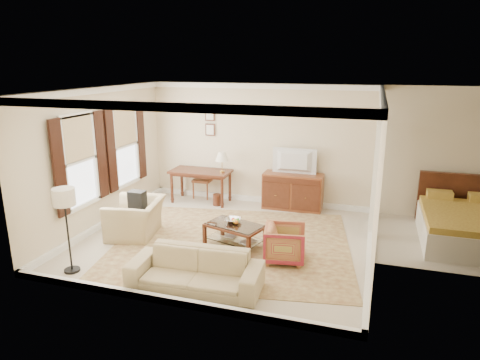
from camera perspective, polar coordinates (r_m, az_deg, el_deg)
The scene contains 21 objects.
room_shell at distance 7.87m, azimuth -2.07°, elevation 8.86°, with size 5.51×5.01×2.91m.
annex_bedroom at distance 9.24m, azimuth 28.20°, elevation -5.63°, with size 3.00×2.70×2.90m.
window_front at distance 8.72m, azimuth -20.60°, elevation 2.38°, with size 0.12×1.56×1.80m, color #CCB284, non-canonical shape.
window_rear at distance 10.00m, azimuth -15.04°, elevation 4.43°, with size 0.12×1.56×1.80m, color #CCB284, non-canonical shape.
doorway at distance 9.17m, azimuth 17.48°, elevation 0.21°, with size 0.10×1.12×2.25m, color white, non-canonical shape.
rug at distance 8.31m, azimuth -1.10°, elevation -8.48°, with size 4.43×3.80×0.01m, color brown.
writing_desk at distance 10.56m, azimuth -5.26°, elevation 0.71°, with size 1.47×0.74×0.80m.
desk_chair at distance 10.95m, azimuth -4.98°, elevation 0.33°, with size 0.45×0.45×1.05m, color brown, non-canonical shape.
desk_lamp at distance 10.27m, azimuth -2.41°, elevation 2.40°, with size 0.32×0.32×0.50m, color silver, non-canonical shape.
framed_prints at distance 10.67m, azimuth -4.01°, elevation 7.72°, with size 0.25×0.04×0.68m, color #4C2315, non-canonical shape.
sideboard at distance 10.17m, azimuth 7.05°, elevation -1.50°, with size 1.39×0.53×0.85m, color brown.
tv at distance 9.92m, azimuth 7.21°, elevation 3.53°, with size 0.98×0.56×0.13m, color black.
coffee_table at distance 8.07m, azimuth -0.72°, elevation -6.61°, with size 1.20×0.91×0.45m.
fruit_bowl at distance 8.11m, azimuth -0.94°, elevation -5.29°, with size 0.42×0.42×0.10m, color silver.
book_a at distance 8.31m, azimuth -1.77°, elevation -7.19°, with size 0.28×0.04×0.38m, color brown.
book_b at distance 8.05m, azimuth 0.61°, elevation -8.00°, with size 0.28×0.03×0.38m, color brown.
striped_armchair at distance 7.56m, azimuth 6.03°, elevation -8.20°, with size 0.69×0.65×0.71m, color maroon.
club_armchair at distance 8.79m, azimuth -13.80°, elevation -4.16°, with size 1.12×0.73×0.98m, color tan.
backpack at distance 8.75m, azimuth -13.53°, elevation -2.52°, with size 0.32×0.22×0.40m, color black.
sofa at distance 6.68m, azimuth -6.01°, elevation -11.14°, with size 2.04×0.60×0.80m, color tan.
floor_lamp at distance 7.39m, azimuth -22.36°, elevation -2.88°, with size 0.36×0.36×1.45m.
Camera 1 is at (2.61, -7.37, 3.39)m, focal length 32.00 mm.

